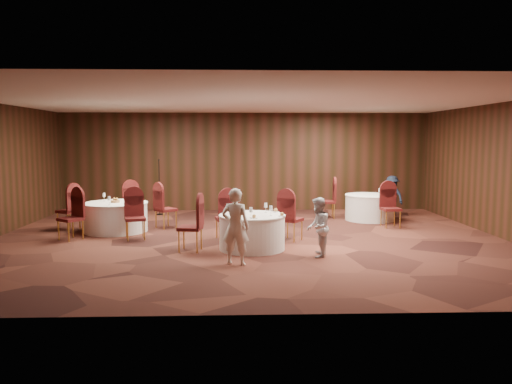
{
  "coord_description": "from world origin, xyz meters",
  "views": [
    {
      "loc": [
        -0.21,
        -11.43,
        2.32
      ],
      "look_at": [
        0.2,
        0.2,
        1.1
      ],
      "focal_mm": 35.0,
      "sensor_mm": 36.0,
      "label": 1
    }
  ],
  "objects_px": {
    "woman_a": "(235,227)",
    "woman_b": "(318,227)",
    "table_right": "(370,207)",
    "man_c": "(392,196)",
    "table_left": "(116,217)",
    "mic_stand": "(160,198)",
    "table_main": "(252,232)"
  },
  "relations": [
    {
      "from": "table_main",
      "to": "woman_b",
      "type": "relative_size",
      "value": 1.19
    },
    {
      "from": "table_main",
      "to": "woman_a",
      "type": "bearing_deg",
      "value": -104.85
    },
    {
      "from": "mic_stand",
      "to": "table_main",
      "type": "bearing_deg",
      "value": -61.42
    },
    {
      "from": "mic_stand",
      "to": "woman_a",
      "type": "xyz_separation_m",
      "value": [
        2.39,
        -6.34,
        0.21
      ]
    },
    {
      "from": "woman_b",
      "to": "table_main",
      "type": "bearing_deg",
      "value": -106.7
    },
    {
      "from": "man_c",
      "to": "table_right",
      "type": "bearing_deg",
      "value": -82.8
    },
    {
      "from": "table_left",
      "to": "mic_stand",
      "type": "relative_size",
      "value": 0.93
    },
    {
      "from": "table_right",
      "to": "woman_b",
      "type": "distance_m",
      "value": 5.02
    },
    {
      "from": "woman_b",
      "to": "table_right",
      "type": "bearing_deg",
      "value": 166.71
    },
    {
      "from": "table_right",
      "to": "mic_stand",
      "type": "height_order",
      "value": "mic_stand"
    },
    {
      "from": "table_right",
      "to": "mic_stand",
      "type": "xyz_separation_m",
      "value": [
        -6.26,
        1.28,
        0.14
      ]
    },
    {
      "from": "table_right",
      "to": "man_c",
      "type": "height_order",
      "value": "man_c"
    },
    {
      "from": "table_right",
      "to": "man_c",
      "type": "relative_size",
      "value": 1.17
    },
    {
      "from": "woman_a",
      "to": "table_right",
      "type": "bearing_deg",
      "value": -112.36
    },
    {
      "from": "table_left",
      "to": "man_c",
      "type": "bearing_deg",
      "value": 16.85
    },
    {
      "from": "table_right",
      "to": "man_c",
      "type": "distance_m",
      "value": 1.22
    },
    {
      "from": "table_main",
      "to": "woman_b",
      "type": "height_order",
      "value": "woman_b"
    },
    {
      "from": "woman_a",
      "to": "woman_b",
      "type": "bearing_deg",
      "value": -145.74
    },
    {
      "from": "woman_a",
      "to": "man_c",
      "type": "bearing_deg",
      "value": -114.01
    },
    {
      "from": "mic_stand",
      "to": "woman_b",
      "type": "distance_m",
      "value": 7.04
    },
    {
      "from": "table_left",
      "to": "woman_a",
      "type": "xyz_separation_m",
      "value": [
        3.06,
        -3.49,
        0.34
      ]
    },
    {
      "from": "woman_b",
      "to": "man_c",
      "type": "xyz_separation_m",
      "value": [
        3.12,
        5.29,
        0.02
      ]
    },
    {
      "from": "table_main",
      "to": "table_right",
      "type": "distance_m",
      "value": 5.15
    },
    {
      "from": "table_left",
      "to": "man_c",
      "type": "xyz_separation_m",
      "value": [
        7.81,
        2.37,
        0.24
      ]
    },
    {
      "from": "table_left",
      "to": "table_right",
      "type": "bearing_deg",
      "value": 12.74
    },
    {
      "from": "table_left",
      "to": "man_c",
      "type": "relative_size",
      "value": 1.31
    },
    {
      "from": "table_main",
      "to": "man_c",
      "type": "xyz_separation_m",
      "value": [
        4.41,
        4.55,
        0.24
      ]
    },
    {
      "from": "woman_b",
      "to": "man_c",
      "type": "bearing_deg",
      "value": 162.65
    },
    {
      "from": "table_main",
      "to": "man_c",
      "type": "bearing_deg",
      "value": 45.92
    },
    {
      "from": "woman_b",
      "to": "table_left",
      "type": "bearing_deg",
      "value": -108.74
    },
    {
      "from": "table_left",
      "to": "woman_a",
      "type": "height_order",
      "value": "woman_a"
    },
    {
      "from": "table_left",
      "to": "woman_a",
      "type": "relative_size",
      "value": 1.12
    }
  ]
}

